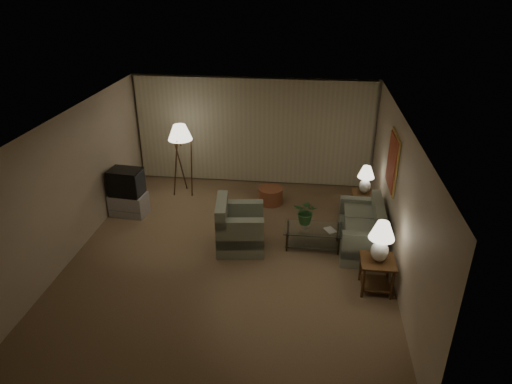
# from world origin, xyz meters

# --- Properties ---
(ground) EXTENTS (7.00, 7.00, 0.00)m
(ground) POSITION_xyz_m (0.00, 0.00, 0.00)
(ground) COLOR #826648
(ground) RESTS_ON ground
(room_shell) EXTENTS (6.04, 7.02, 2.72)m
(room_shell) POSITION_xyz_m (0.02, 1.51, 1.75)
(room_shell) COLOR beige
(room_shell) RESTS_ON ground
(sofa) EXTENTS (1.64, 0.87, 0.71)m
(sofa) POSITION_xyz_m (2.50, 0.55, 0.36)
(sofa) COLOR gray
(sofa) RESTS_ON ground
(armchair) EXTENTS (1.19, 1.15, 0.81)m
(armchair) POSITION_xyz_m (0.14, 0.27, 0.40)
(armchair) COLOR gray
(armchair) RESTS_ON ground
(side_table_near) EXTENTS (0.57, 0.57, 0.60)m
(side_table_near) POSITION_xyz_m (2.65, -0.80, 0.42)
(side_table_near) COLOR #351E0E
(side_table_near) RESTS_ON ground
(side_table_far) EXTENTS (0.53, 0.44, 0.60)m
(side_table_far) POSITION_xyz_m (2.65, 1.80, 0.40)
(side_table_far) COLOR #351E0E
(side_table_far) RESTS_ON ground
(table_lamp_near) EXTENTS (0.43, 0.43, 0.74)m
(table_lamp_near) POSITION_xyz_m (2.65, -0.80, 1.04)
(table_lamp_near) COLOR white
(table_lamp_near) RESTS_ON side_table_near
(table_lamp_far) EXTENTS (0.36, 0.36, 0.62)m
(table_lamp_far) POSITION_xyz_m (2.65, 1.80, 0.97)
(table_lamp_far) COLOR white
(table_lamp_far) RESTS_ON side_table_far
(coffee_table) EXTENTS (1.14, 0.62, 0.41)m
(coffee_table) POSITION_xyz_m (1.56, 0.45, 0.28)
(coffee_table) COLOR silver
(coffee_table) RESTS_ON ground
(tv_cabinet) EXTENTS (0.87, 0.64, 0.50)m
(tv_cabinet) POSITION_xyz_m (-2.55, 1.30, 0.25)
(tv_cabinet) COLOR #ABACAE
(tv_cabinet) RESTS_ON ground
(crt_tv) EXTENTS (0.78, 0.62, 0.59)m
(crt_tv) POSITION_xyz_m (-2.55, 1.30, 0.79)
(crt_tv) COLOR black
(crt_tv) RESTS_ON tv_cabinet
(floor_lamp) EXTENTS (0.57, 0.57, 1.76)m
(floor_lamp) POSITION_xyz_m (-1.60, 2.49, 0.92)
(floor_lamp) COLOR #351E0E
(floor_lamp) RESTS_ON ground
(ottoman) EXTENTS (0.74, 0.74, 0.38)m
(ottoman) POSITION_xyz_m (0.56, 2.23, 0.19)
(ottoman) COLOR #955C32
(ottoman) RESTS_ON ground
(vase) EXTENTS (0.18, 0.18, 0.15)m
(vase) POSITION_xyz_m (1.41, 0.45, 0.49)
(vase) COLOR silver
(vase) RESTS_ON coffee_table
(flowers) EXTENTS (0.56, 0.53, 0.51)m
(flowers) POSITION_xyz_m (1.41, 0.45, 0.82)
(flowers) COLOR #30672D
(flowers) RESTS_ON vase
(book) EXTENTS (0.28, 0.30, 0.02)m
(book) POSITION_xyz_m (1.81, 0.35, 0.42)
(book) COLOR olive
(book) RESTS_ON coffee_table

